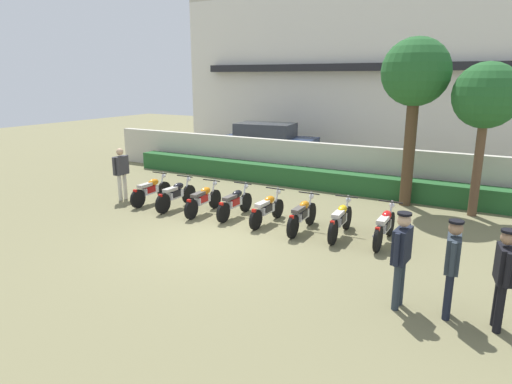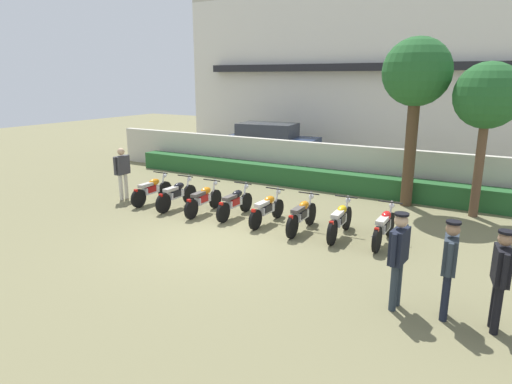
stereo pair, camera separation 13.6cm
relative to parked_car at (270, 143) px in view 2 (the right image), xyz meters
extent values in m
plane|color=olive|center=(3.88, -10.18, -0.94)|extent=(60.00, 60.00, 0.00)
cube|color=silver|center=(3.88, 6.04, 3.14)|extent=(21.40, 6.00, 8.16)
cube|color=black|center=(3.88, 2.79, 3.55)|extent=(17.98, 0.50, 0.36)
cube|color=#BCB7A8|center=(3.88, -3.03, -0.14)|extent=(20.33, 0.30, 1.60)
cube|color=#235628|center=(3.88, -3.73, -0.58)|extent=(16.27, 0.70, 0.71)
cube|color=navy|center=(0.05, 0.01, -0.20)|extent=(4.69, 2.39, 1.00)
cube|color=#2D333D|center=(-0.15, -0.02, 0.63)|extent=(2.89, 2.02, 0.65)
cylinder|color=black|center=(1.50, 1.12, -0.60)|extent=(0.70, 0.30, 0.68)
cylinder|color=black|center=(1.73, -0.72, -0.60)|extent=(0.70, 0.30, 0.68)
cylinder|color=black|center=(-1.63, 0.73, -0.60)|extent=(0.70, 0.30, 0.68)
cylinder|color=black|center=(-1.40, -1.10, -0.60)|extent=(0.70, 0.30, 0.68)
cylinder|color=#4C3823|center=(7.38, -4.38, 0.79)|extent=(0.36, 0.36, 3.46)
sphere|color=#235B28|center=(7.38, -4.38, 3.24)|extent=(2.06, 2.06, 2.06)
cylinder|color=brown|center=(9.38, -4.58, 0.50)|extent=(0.26, 0.26, 2.88)
sphere|color=#235B28|center=(9.38, -4.58, 2.59)|extent=(1.86, 1.86, 1.86)
cylinder|color=black|center=(0.12, -7.70, -0.64)|extent=(0.09, 0.60, 0.60)
cylinder|color=black|center=(0.13, -8.94, -0.64)|extent=(0.09, 0.60, 0.60)
cube|color=silver|center=(0.13, -8.37, -0.49)|extent=(0.20, 0.60, 0.22)
ellipsoid|color=orange|center=(0.13, -8.20, -0.26)|extent=(0.22, 0.44, 0.22)
cube|color=#B2ADA3|center=(0.13, -8.60, -0.28)|extent=(0.20, 0.52, 0.10)
cube|color=red|center=(0.13, -9.04, -0.36)|extent=(0.10, 0.08, 0.08)
cylinder|color=silver|center=(0.12, -7.79, -0.32)|extent=(0.05, 0.23, 0.65)
cylinder|color=black|center=(0.12, -7.88, 0.00)|extent=(0.60, 0.04, 0.04)
sphere|color=silver|center=(0.12, -7.68, -0.14)|extent=(0.14, 0.14, 0.14)
cylinder|color=silver|center=(0.01, -8.62, -0.62)|extent=(0.07, 0.55, 0.07)
cube|color=#A51414|center=(0.13, -8.42, -0.44)|extent=(0.24, 0.36, 0.20)
cylinder|color=black|center=(1.21, -7.73, -0.63)|extent=(0.10, 0.62, 0.62)
cylinder|color=black|center=(1.22, -9.01, -0.63)|extent=(0.10, 0.62, 0.62)
cube|color=silver|center=(1.22, -8.42, -0.48)|extent=(0.21, 0.60, 0.22)
ellipsoid|color=black|center=(1.21, -8.25, -0.25)|extent=(0.23, 0.44, 0.22)
cube|color=#B2ADA3|center=(1.22, -8.65, -0.27)|extent=(0.21, 0.52, 0.10)
cube|color=red|center=(1.22, -9.11, -0.35)|extent=(0.10, 0.08, 0.08)
cylinder|color=silver|center=(1.21, -7.82, -0.31)|extent=(0.05, 0.23, 0.65)
cylinder|color=black|center=(1.21, -7.91, 0.01)|extent=(0.60, 0.04, 0.04)
sphere|color=silver|center=(1.21, -7.71, -0.13)|extent=(0.14, 0.14, 0.14)
cylinder|color=silver|center=(1.10, -8.67, -0.61)|extent=(0.08, 0.55, 0.07)
cube|color=black|center=(1.22, -8.47, -0.43)|extent=(0.24, 0.36, 0.20)
cylinder|color=black|center=(2.25, -7.75, -0.64)|extent=(0.12, 0.59, 0.59)
cylinder|color=black|center=(2.31, -9.03, -0.64)|extent=(0.12, 0.59, 0.59)
cube|color=silver|center=(2.28, -8.44, -0.49)|extent=(0.23, 0.61, 0.22)
ellipsoid|color=orange|center=(2.28, -8.27, -0.26)|extent=(0.24, 0.45, 0.22)
cube|color=#4C4742|center=(2.29, -8.67, -0.28)|extent=(0.22, 0.53, 0.10)
cube|color=red|center=(2.31, -9.13, -0.36)|extent=(0.10, 0.08, 0.08)
cylinder|color=silver|center=(2.26, -7.84, -0.32)|extent=(0.06, 0.23, 0.65)
cylinder|color=black|center=(2.26, -7.93, 0.00)|extent=(0.60, 0.06, 0.04)
sphere|color=silver|center=(2.25, -7.73, -0.14)|extent=(0.14, 0.14, 0.14)
cylinder|color=silver|center=(2.17, -8.69, -0.62)|extent=(0.09, 0.55, 0.07)
cube|color=#A51414|center=(2.29, -8.49, -0.44)|extent=(0.26, 0.37, 0.20)
cylinder|color=black|center=(3.30, -7.60, -0.64)|extent=(0.09, 0.59, 0.59)
cylinder|color=black|center=(3.30, -8.83, -0.64)|extent=(0.09, 0.59, 0.59)
cube|color=silver|center=(3.30, -8.26, -0.49)|extent=(0.20, 0.60, 0.22)
ellipsoid|color=black|center=(3.30, -8.09, -0.26)|extent=(0.22, 0.44, 0.22)
cube|color=#4C4742|center=(3.30, -8.49, -0.28)|extent=(0.20, 0.52, 0.10)
cube|color=red|center=(3.30, -8.93, -0.36)|extent=(0.10, 0.08, 0.08)
cylinder|color=silver|center=(3.30, -7.69, -0.32)|extent=(0.05, 0.23, 0.65)
cylinder|color=black|center=(3.30, -7.78, 0.00)|extent=(0.60, 0.04, 0.04)
sphere|color=silver|center=(3.30, -7.58, -0.14)|extent=(0.14, 0.14, 0.14)
cylinder|color=silver|center=(3.18, -8.51, -0.62)|extent=(0.07, 0.55, 0.07)
cube|color=#A51414|center=(3.30, -8.31, -0.44)|extent=(0.24, 0.36, 0.20)
cylinder|color=black|center=(4.44, -7.66, -0.66)|extent=(0.11, 0.56, 0.56)
cylinder|color=black|center=(4.40, -8.90, -0.66)|extent=(0.11, 0.56, 0.56)
cube|color=silver|center=(4.42, -8.33, -0.51)|extent=(0.22, 0.61, 0.22)
ellipsoid|color=orange|center=(4.42, -8.16, -0.28)|extent=(0.23, 0.45, 0.22)
cube|color=beige|center=(4.41, -8.56, -0.30)|extent=(0.22, 0.53, 0.10)
cube|color=red|center=(4.40, -9.00, -0.38)|extent=(0.10, 0.08, 0.08)
cylinder|color=silver|center=(4.43, -7.75, -0.34)|extent=(0.06, 0.23, 0.65)
cylinder|color=black|center=(4.43, -7.84, -0.02)|extent=(0.60, 0.05, 0.04)
sphere|color=silver|center=(4.44, -7.64, -0.16)|extent=(0.14, 0.14, 0.14)
cylinder|color=silver|center=(4.29, -8.58, -0.64)|extent=(0.09, 0.55, 0.07)
cube|color=black|center=(4.41, -8.38, -0.46)|extent=(0.25, 0.37, 0.20)
cylinder|color=black|center=(5.52, -7.76, -0.62)|extent=(0.11, 0.63, 0.63)
cylinder|color=black|center=(5.55, -9.00, -0.62)|extent=(0.11, 0.63, 0.63)
cube|color=silver|center=(5.54, -8.43, -0.47)|extent=(0.22, 0.61, 0.22)
ellipsoid|color=orange|center=(5.53, -8.26, -0.24)|extent=(0.23, 0.45, 0.22)
cube|color=#4C4742|center=(5.54, -8.66, -0.26)|extent=(0.21, 0.53, 0.10)
cube|color=red|center=(5.56, -9.10, -0.34)|extent=(0.10, 0.08, 0.08)
cylinder|color=silver|center=(5.52, -7.85, -0.30)|extent=(0.06, 0.23, 0.65)
cylinder|color=black|center=(5.53, -7.94, 0.02)|extent=(0.60, 0.05, 0.04)
sphere|color=silver|center=(5.52, -7.74, -0.12)|extent=(0.14, 0.14, 0.14)
cylinder|color=silver|center=(5.42, -8.69, -0.60)|extent=(0.08, 0.55, 0.07)
cube|color=black|center=(5.54, -8.48, -0.42)|extent=(0.25, 0.37, 0.20)
cylinder|color=black|center=(6.53, -7.63, -0.62)|extent=(0.13, 0.64, 0.64)
cylinder|color=black|center=(6.61, -8.93, -0.62)|extent=(0.13, 0.64, 0.64)
cube|color=silver|center=(6.57, -8.33, -0.47)|extent=(0.23, 0.61, 0.22)
ellipsoid|color=yellow|center=(6.56, -8.16, -0.24)|extent=(0.25, 0.45, 0.22)
cube|color=beige|center=(6.58, -8.56, -0.26)|extent=(0.23, 0.53, 0.10)
cube|color=red|center=(6.61, -9.03, -0.34)|extent=(0.10, 0.09, 0.08)
cylinder|color=silver|center=(6.54, -7.72, -0.30)|extent=(0.06, 0.23, 0.65)
cylinder|color=black|center=(6.54, -7.81, 0.02)|extent=(0.60, 0.07, 0.04)
sphere|color=silver|center=(6.53, -7.61, -0.12)|extent=(0.14, 0.14, 0.14)
cylinder|color=silver|center=(6.47, -8.59, -0.60)|extent=(0.10, 0.55, 0.07)
cube|color=black|center=(6.57, -8.38, -0.42)|extent=(0.26, 0.37, 0.20)
cylinder|color=black|center=(7.67, -7.56, -0.62)|extent=(0.10, 0.63, 0.63)
cylinder|color=black|center=(7.69, -8.85, -0.62)|extent=(0.10, 0.63, 0.63)
cube|color=silver|center=(7.68, -8.26, -0.47)|extent=(0.21, 0.60, 0.22)
ellipsoid|color=red|center=(7.68, -8.09, -0.24)|extent=(0.23, 0.44, 0.22)
cube|color=beige|center=(7.69, -8.49, -0.26)|extent=(0.21, 0.52, 0.10)
cube|color=red|center=(7.69, -8.95, -0.34)|extent=(0.10, 0.08, 0.08)
cylinder|color=silver|center=(7.68, -7.65, -0.30)|extent=(0.05, 0.23, 0.65)
cylinder|color=black|center=(7.68, -7.74, 0.02)|extent=(0.60, 0.04, 0.04)
sphere|color=silver|center=(7.67, -7.54, -0.12)|extent=(0.14, 0.14, 0.14)
cylinder|color=silver|center=(7.57, -8.51, -0.60)|extent=(0.08, 0.55, 0.07)
cube|color=black|center=(7.68, -8.31, -0.42)|extent=(0.24, 0.36, 0.20)
cylinder|color=beige|center=(-1.02, -8.35, -0.50)|extent=(0.13, 0.13, 0.87)
cylinder|color=beige|center=(-1.02, -8.58, -0.50)|extent=(0.13, 0.13, 0.87)
cube|color=#38383D|center=(-1.02, -8.46, 0.24)|extent=(0.22, 0.51, 0.62)
cylinder|color=#38383D|center=(-1.02, -8.16, 0.26)|extent=(0.09, 0.09, 0.59)
cylinder|color=#38383D|center=(-1.02, -8.77, 0.26)|extent=(0.09, 0.09, 0.59)
sphere|color=tan|center=(-1.02, -8.46, 0.70)|extent=(0.24, 0.24, 0.24)
cylinder|color=#28333D|center=(8.70, -11.42, -0.50)|extent=(0.13, 0.13, 0.87)
cylinder|color=#28333D|center=(8.72, -11.19, -0.50)|extent=(0.13, 0.13, 0.87)
cube|color=black|center=(8.71, -11.30, 0.24)|extent=(0.26, 0.53, 0.62)
cylinder|color=black|center=(8.68, -11.61, 0.26)|extent=(0.09, 0.09, 0.59)
cylinder|color=black|center=(8.73, -11.00, 0.26)|extent=(0.09, 0.09, 0.59)
sphere|color=tan|center=(8.71, -11.30, 0.70)|extent=(0.24, 0.24, 0.24)
cylinder|color=black|center=(8.71, -11.30, 0.82)|extent=(0.25, 0.25, 0.04)
cylinder|color=black|center=(9.53, -11.33, -0.51)|extent=(0.13, 0.13, 0.86)
cylinder|color=black|center=(9.51, -11.11, -0.51)|extent=(0.13, 0.13, 0.86)
cube|color=#28333D|center=(9.52, -11.22, 0.22)|extent=(0.27, 0.52, 0.61)
cylinder|color=#28333D|center=(9.55, -11.52, 0.24)|extent=(0.09, 0.09, 0.58)
cylinder|color=#28333D|center=(9.49, -10.92, 0.24)|extent=(0.09, 0.09, 0.58)
sphere|color=#9E7556|center=(9.52, -11.22, 0.67)|extent=(0.23, 0.23, 0.23)
cylinder|color=black|center=(9.52, -11.22, 0.79)|extent=(0.24, 0.24, 0.04)
cylinder|color=black|center=(10.30, -11.35, -0.51)|extent=(0.13, 0.13, 0.84)
cylinder|color=black|center=(10.26, -11.13, -0.51)|extent=(0.13, 0.13, 0.84)
cube|color=black|center=(10.28, -11.24, 0.21)|extent=(0.31, 0.52, 0.60)
cylinder|color=black|center=(10.34, -11.53, 0.22)|extent=(0.09, 0.09, 0.57)
cylinder|color=black|center=(10.23, -10.95, 0.22)|extent=(0.09, 0.09, 0.57)
sphere|color=#9E7556|center=(10.28, -11.24, 0.65)|extent=(0.23, 0.23, 0.23)
cylinder|color=black|center=(10.28, -11.24, 0.76)|extent=(0.24, 0.24, 0.04)
camera|label=1|loc=(10.12, -18.90, 3.08)|focal=31.38mm
camera|label=2|loc=(10.24, -18.83, 3.08)|focal=31.38mm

